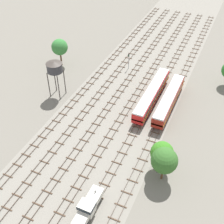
# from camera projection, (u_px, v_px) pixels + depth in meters

# --- Properties ---
(ground_plane) EXTENTS (480.00, 480.00, 0.00)m
(ground_plane) POSITION_uv_depth(u_px,v_px,m) (129.00, 92.00, 81.11)
(ground_plane) COLOR slate
(ballast_bed) EXTENTS (27.31, 176.00, 0.01)m
(ballast_bed) POSITION_uv_depth(u_px,v_px,m) (129.00, 92.00, 81.10)
(ballast_bed) COLOR gray
(ballast_bed) RESTS_ON ground
(track_far_left) EXTENTS (2.40, 126.00, 0.29)m
(track_far_left) POSITION_uv_depth(u_px,v_px,m) (93.00, 80.00, 85.37)
(track_far_left) COLOR #47382D
(track_far_left) RESTS_ON ground
(track_left) EXTENTS (2.40, 126.00, 0.29)m
(track_left) POSITION_uv_depth(u_px,v_px,m) (107.00, 84.00, 83.91)
(track_left) COLOR #47382D
(track_left) RESTS_ON ground
(track_centre_left) EXTENTS (2.40, 126.00, 0.29)m
(track_centre_left) POSITION_uv_depth(u_px,v_px,m) (122.00, 88.00, 82.45)
(track_centre_left) COLOR #47382D
(track_centre_left) RESTS_ON ground
(track_centre) EXTENTS (2.40, 126.00, 0.29)m
(track_centre) POSITION_uv_depth(u_px,v_px,m) (138.00, 92.00, 80.99)
(track_centre) COLOR #47382D
(track_centre) RESTS_ON ground
(track_centre_right) EXTENTS (2.40, 126.00, 0.29)m
(track_centre_right) POSITION_uv_depth(u_px,v_px,m) (154.00, 96.00, 79.53)
(track_centre_right) COLOR #47382D
(track_centre_right) RESTS_ON ground
(track_right) EXTENTS (2.40, 126.00, 0.29)m
(track_right) POSITION_uv_depth(u_px,v_px,m) (171.00, 100.00, 78.06)
(track_right) COLOR #47382D
(track_right) RESTS_ON ground
(shunter_loco_centre_right_nearest) EXTENTS (2.74, 8.46, 3.10)m
(shunter_loco_centre_right_nearest) POSITION_uv_depth(u_px,v_px,m) (88.00, 207.00, 51.46)
(shunter_loco_centre_right_nearest) COLOR beige
(shunter_loco_centre_right_nearest) RESTS_ON ground
(diesel_railcar_right_near) EXTENTS (2.96, 20.50, 3.80)m
(diesel_railcar_right_near) POSITION_uv_depth(u_px,v_px,m) (169.00, 100.00, 74.28)
(diesel_railcar_right_near) COLOR maroon
(diesel_railcar_right_near) RESTS_ON ground
(passenger_coach_centre_right_mid) EXTENTS (2.96, 22.00, 3.80)m
(passenger_coach_centre_right_mid) POSITION_uv_depth(u_px,v_px,m) (152.00, 94.00, 76.11)
(passenger_coach_centre_right_mid) COLOR red
(passenger_coach_centre_right_mid) RESTS_ON ground
(water_tower) EXTENTS (4.22, 4.22, 10.18)m
(water_tower) POSITION_uv_depth(u_px,v_px,m) (54.00, 67.00, 74.80)
(water_tower) COLOR #2D2826
(water_tower) RESTS_ON ground
(signal_post_nearest) EXTENTS (0.28, 0.47, 5.18)m
(signal_post_nearest) POSITION_uv_depth(u_px,v_px,m) (129.00, 59.00, 88.51)
(signal_post_nearest) COLOR gray
(signal_post_nearest) RESTS_ON ground
(lineside_tree_0) EXTENTS (4.63, 4.63, 7.25)m
(lineside_tree_0) POSITION_uv_depth(u_px,v_px,m) (162.00, 153.00, 57.29)
(lineside_tree_0) COLOR #4C331E
(lineside_tree_0) RESTS_ON ground
(lineside_tree_1) EXTENTS (4.89, 4.89, 8.61)m
(lineside_tree_1) POSITION_uv_depth(u_px,v_px,m) (60.00, 47.00, 88.39)
(lineside_tree_1) COLOR #4C331E
(lineside_tree_1) RESTS_ON ground
(lineside_tree_2) EXTENTS (5.16, 5.16, 7.96)m
(lineside_tree_2) POSITION_uv_depth(u_px,v_px,m) (164.00, 161.00, 55.23)
(lineside_tree_2) COLOR #4C331E
(lineside_tree_2) RESTS_ON ground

